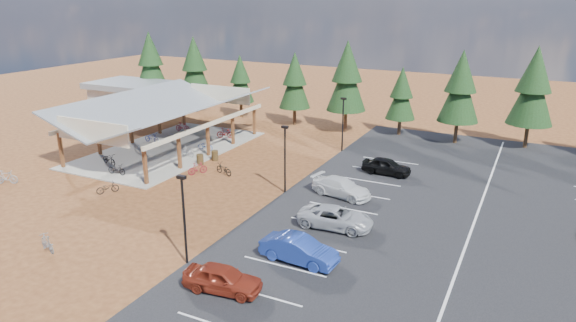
{
  "coord_description": "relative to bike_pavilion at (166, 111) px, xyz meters",
  "views": [
    {
      "loc": [
        21.26,
        -30.1,
        14.09
      ],
      "look_at": [
        4.58,
        3.35,
        2.02
      ],
      "focal_mm": 32.0,
      "sensor_mm": 36.0,
      "label": 1
    }
  ],
  "objects": [
    {
      "name": "lamp_post_0",
      "position": [
        15.0,
        -17.0,
        -0.85
      ],
      "size": [
        0.5,
        0.25,
        5.14
      ],
      "color": "black",
      "rests_on": "ground"
    },
    {
      "name": "bike_12",
      "position": [
        3.2,
        -11.07,
        -3.39
      ],
      "size": [
        1.37,
        1.7,
        0.86
      ],
      "primitive_type": "imported",
      "rotation": [
        0.0,
        0.0,
        2.57
      ],
      "color": "black",
      "rests_on": "ground"
    },
    {
      "name": "pine_4",
      "position": [
        12.67,
        14.11,
        2.13
      ],
      "size": [
        4.19,
        4.19,
        9.75
      ],
      "color": "#382314",
      "rests_on": "ground"
    },
    {
      "name": "car_3",
      "position": [
        19.08,
        -3.9,
        -3.12
      ],
      "size": [
        4.84,
        2.74,
        1.32
      ],
      "primitive_type": "imported",
      "rotation": [
        0.0,
        0.0,
        1.37
      ],
      "color": "silver",
      "rests_on": "asphalt_lot"
    },
    {
      "name": "pine_5",
      "position": [
        18.27,
        15.35,
        0.57
      ],
      "size": [
        3.09,
        3.09,
        7.2
      ],
      "color": "#382314",
      "rests_on": "ground"
    },
    {
      "name": "bike_7",
      "position": [
        2.7,
        5.67,
        -3.19
      ],
      "size": [
        1.84,
        1.02,
        1.07
      ],
      "primitive_type": "imported",
      "rotation": [
        0.0,
        0.0,
        1.88
      ],
      "color": "maroon",
      "rests_on": "concrete_pad"
    },
    {
      "name": "car_4",
      "position": [
        20.67,
        2.34,
        -3.1
      ],
      "size": [
        4.05,
        1.75,
        1.36
      ],
      "primitive_type": "imported",
      "rotation": [
        0.0,
        0.0,
        1.53
      ],
      "color": "black",
      "rests_on": "asphalt_lot"
    },
    {
      "name": "pine_7",
      "position": [
        30.52,
        15.95,
        2.15
      ],
      "size": [
        4.2,
        4.2,
        9.78
      ],
      "color": "#382314",
      "rests_on": "ground"
    },
    {
      "name": "bike_15",
      "position": [
        6.68,
        -4.57,
        -3.32
      ],
      "size": [
        1.27,
        1.69,
        1.01
      ],
      "primitive_type": "imported",
      "rotation": [
        0.0,
        0.0,
        2.6
      ],
      "color": "maroon",
      "rests_on": "ground"
    },
    {
      "name": "bike_9",
      "position": [
        -5.38,
        -13.13,
        -3.28
      ],
      "size": [
        1.84,
        1.28,
        1.09
      ],
      "primitive_type": "imported",
      "rotation": [
        0.0,
        0.0,
        2.05
      ],
      "color": "gray",
      "rests_on": "ground"
    },
    {
      "name": "lamp_post_2",
      "position": [
        15.0,
        7.0,
        -0.85
      ],
      "size": [
        0.5,
        0.25,
        5.14
      ],
      "color": "black",
      "rests_on": "ground"
    },
    {
      "name": "asphalt_lot",
      "position": [
        28.5,
        -4.0,
        -3.8
      ],
      "size": [
        27.0,
        44.0,
        0.04
      ],
      "primitive_type": "cube",
      "color": "black",
      "rests_on": "ground"
    },
    {
      "name": "car_2",
      "position": [
        20.67,
        -9.09,
        -3.12
      ],
      "size": [
        4.92,
        2.51,
        1.33
      ],
      "primitive_type": "imported",
      "rotation": [
        0.0,
        0.0,
        1.64
      ],
      "color": "#A9ABB0",
      "rests_on": "asphalt_lot"
    },
    {
      "name": "bike_3",
      "position": [
        -3.0,
        6.03,
        -3.23
      ],
      "size": [
        1.69,
        0.74,
        0.99
      ],
      "primitive_type": "imported",
      "rotation": [
        0.0,
        0.0,
        1.74
      ],
      "color": "maroon",
      "rests_on": "concrete_pad"
    },
    {
      "name": "pine_6",
      "position": [
        24.15,
        14.71,
        1.82
      ],
      "size": [
        3.97,
        3.97,
        9.24
      ],
      "color": "#382314",
      "rests_on": "ground"
    },
    {
      "name": "pine_1",
      "position": [
        -7.72,
        15.06,
        1.93
      ],
      "size": [
        4.04,
        4.04,
        9.41
      ],
      "color": "#382314",
      "rests_on": "ground"
    },
    {
      "name": "outbuilding",
      "position": [
        -14.0,
        11.0,
        -1.8
      ],
      "size": [
        11.0,
        7.0,
        3.9
      ],
      "color": "#ADA593",
      "rests_on": "ground"
    },
    {
      "name": "pine_0",
      "position": [
        -14.83,
        15.23,
        2.16
      ],
      "size": [
        4.2,
        4.2,
        9.79
      ],
      "color": "#382314",
      "rests_on": "ground"
    },
    {
      "name": "bike_4",
      "position": [
        0.94,
        -7.8,
        -3.28
      ],
      "size": [
        1.74,
        0.7,
        0.9
      ],
      "primitive_type": "imported",
      "rotation": [
        0.0,
        0.0,
        1.63
      ],
      "color": "black",
      "rests_on": "concrete_pad"
    },
    {
      "name": "bike_1",
      "position": [
        -1.96,
        -2.13,
        -3.28
      ],
      "size": [
        1.55,
        0.9,
        0.9
      ],
      "primitive_type": "imported",
      "rotation": [
        0.0,
        0.0,
        1.23
      ],
      "color": "#9FA1A8",
      "rests_on": "concrete_pad"
    },
    {
      "name": "bike_pavilion",
      "position": [
        0.0,
        0.0,
        0.0
      ],
      "size": [
        11.65,
        19.4,
        4.97
      ],
      "color": "#523117",
      "rests_on": "concrete_pad"
    },
    {
      "name": "lamp_post_1",
      "position": [
        15.0,
        -5.0,
        -0.85
      ],
      "size": [
        0.5,
        0.25,
        5.14
      ],
      "color": "black",
      "rests_on": "ground"
    },
    {
      "name": "trash_bin_1",
      "position": [
        5.82,
        -0.78,
        -3.37
      ],
      "size": [
        0.6,
        0.6,
        0.9
      ],
      "primitive_type": "cylinder",
      "color": "#3C2C15",
      "rests_on": "ground"
    },
    {
      "name": "bike_13",
      "position": [
        6.95,
        -19.46,
        -3.3
      ],
      "size": [
        1.8,
        1.01,
        1.04
      ],
      "primitive_type": "imported",
      "rotation": [
        0.0,
        0.0,
        4.39
      ],
      "color": "gray",
      "rests_on": "ground"
    },
    {
      "name": "trash_bin_0",
      "position": [
        5.34,
        -2.35,
        -3.37
      ],
      "size": [
        0.6,
        0.6,
        0.9
      ],
      "primitive_type": "cylinder",
      "color": "#3C2C15",
      "rests_on": "ground"
    },
    {
      "name": "pine_3",
      "position": [
        6.39,
        14.45,
        1.2
      ],
      "size": [
        3.53,
        3.53,
        8.23
      ],
      "color": "#382314",
      "rests_on": "ground"
    },
    {
      "name": "ground",
      "position": [
        10.0,
        -7.0,
        -3.82
      ],
      "size": [
        140.0,
        140.0,
        0.0
      ],
      "primitive_type": "plane",
      "color": "#592E17",
      "rests_on": "ground"
    },
    {
      "name": "car_0",
      "position": [
        18.35,
        -18.49,
        -3.1
      ],
      "size": [
        4.18,
        2.12,
        1.36
      ],
      "primitive_type": "imported",
      "rotation": [
        0.0,
        0.0,
        1.7
      ],
      "color": "maroon",
      "rests_on": "asphalt_lot"
    },
    {
      "name": "bike_6",
      "position": [
        3.38,
        1.23,
        -3.3
      ],
      "size": [
        1.63,
        0.58,
        0.85
      ],
      "primitive_type": "imported",
      "rotation": [
        0.0,
        0.0,
        1.56
      ],
      "color": "#12389C",
      "rests_on": "concrete_pad"
    },
    {
      "name": "concrete_pad",
      "position": [
        0.0,
        0.0,
        -3.77
      ],
      "size": [
        10.6,
        18.6,
        0.1
      ],
      "primitive_type": "cube",
      "color": "gray",
      "rests_on": "ground"
    },
    {
      "name": "bike_16",
      "position": [
        8.67,
        -3.68,
        -3.34
      ],
      "size": [
        1.95,
        1.16,
        0.97
      ],
      "primitive_type": "imported",
      "rotation": [
        0.0,
        0.0,
        4.41
      ],
      "color": "black",
      "rests_on": "ground"
    },
    {
      "name": "bike_2",
      "position": [
        -3.03,
        1.11,
        -3.27
      ],
      "size": [
        1.76,
        0.65,
        0.92
      ],
      "primitive_type": "imported",
      "rotation": [
        0.0,
        0.0,
        1.55
      ],
      "color": "navy",
      "rests_on": "concrete_pad"
    },
    {
      "name": "pine_2",
      "position": [
        -1.25,
        15.3,
        0.73
      ],
      "size": [
        3.2,
        3.2,
        7.46
      ],
      "color": "#382314",
      "rests_on": "ground"
    },
    {
      "name": "bike_0",
      "position": [
        -1.52,
        -6.16,
        -3.23
      ],
      "size": [
        1.97,
        1.11,
        0.98
      ],
      "primitive_type": "imported",
      "rotation": [
        0.0,
        0.0,
        1.31
      ],
      "color": "black",
      "rests_on": "concrete_pad"
    },
    {
      "name": "bike_5",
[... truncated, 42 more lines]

